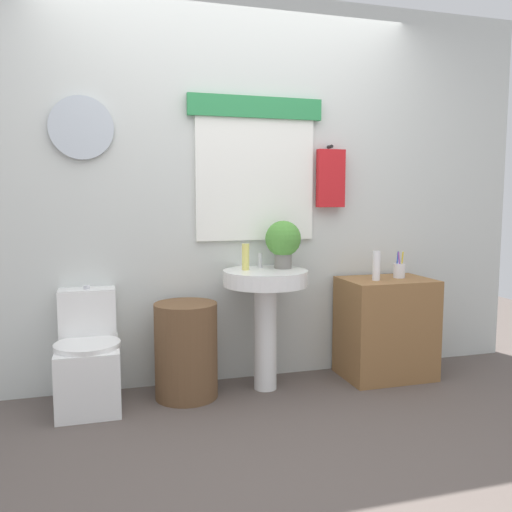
{
  "coord_description": "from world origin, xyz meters",
  "views": [
    {
      "loc": [
        -0.83,
        -2.36,
        1.25
      ],
      "look_at": [
        0.08,
        0.8,
        0.89
      ],
      "focal_mm": 36.84,
      "sensor_mm": 36.0,
      "label": 1
    }
  ],
  "objects": [
    {
      "name": "toilet",
      "position": [
        -0.95,
        0.88,
        0.27
      ],
      "size": [
        0.38,
        0.51,
        0.71
      ],
      "color": "white",
      "rests_on": "ground_plane"
    },
    {
      "name": "pedestal_sink",
      "position": [
        0.16,
        0.85,
        0.61
      ],
      "size": [
        0.55,
        0.55,
        0.79
      ],
      "color": "white",
      "rests_on": "ground_plane"
    },
    {
      "name": "ground_plane",
      "position": [
        0.0,
        0.0,
        0.0
      ],
      "size": [
        8.0,
        8.0,
        0.0
      ],
      "primitive_type": "plane",
      "color": "#564C47"
    },
    {
      "name": "toothbrush_cup",
      "position": [
        1.15,
        0.87,
        0.75
      ],
      "size": [
        0.08,
        0.08,
        0.19
      ],
      "color": "silver",
      "rests_on": "wooden_cabinet"
    },
    {
      "name": "lotion_bottle",
      "position": [
        0.94,
        0.81,
        0.8
      ],
      "size": [
        0.05,
        0.05,
        0.2
      ],
      "primitive_type": "cylinder",
      "color": "white",
      "rests_on": "wooden_cabinet"
    },
    {
      "name": "laundry_hamper",
      "position": [
        -0.36,
        0.85,
        0.3
      ],
      "size": [
        0.39,
        0.39,
        0.6
      ],
      "primitive_type": "cylinder",
      "color": "brown",
      "rests_on": "ground_plane"
    },
    {
      "name": "soap_bottle",
      "position": [
        0.04,
        0.9,
        0.88
      ],
      "size": [
        0.05,
        0.05,
        0.17
      ],
      "primitive_type": "cylinder",
      "color": "#DBD166",
      "rests_on": "pedestal_sink"
    },
    {
      "name": "faucet",
      "position": [
        0.16,
        0.97,
        0.84
      ],
      "size": [
        0.03,
        0.03,
        0.1
      ],
      "primitive_type": "cylinder",
      "color": "silver",
      "rests_on": "pedestal_sink"
    },
    {
      "name": "potted_plant",
      "position": [
        0.3,
        0.91,
        0.97
      ],
      "size": [
        0.24,
        0.24,
        0.32
      ],
      "color": "slate",
      "rests_on": "pedestal_sink"
    },
    {
      "name": "back_wall",
      "position": [
        0.0,
        1.15,
        1.31
      ],
      "size": [
        4.4,
        0.18,
        2.6
      ],
      "color": "silver",
      "rests_on": "ground_plane"
    },
    {
      "name": "wooden_cabinet",
      "position": [
        1.04,
        0.85,
        0.35
      ],
      "size": [
        0.61,
        0.44,
        0.7
      ],
      "primitive_type": "cube",
      "color": "olive",
      "rests_on": "ground_plane"
    }
  ]
}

